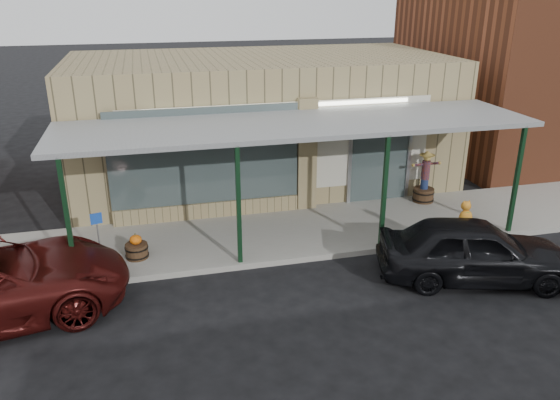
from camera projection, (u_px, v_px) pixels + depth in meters
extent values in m
plane|color=black|center=(342.00, 305.00, 11.52)|extent=(120.00, 120.00, 0.00)
cube|color=gray|center=(296.00, 232.00, 14.75)|extent=(40.00, 3.20, 0.15)
cube|color=#8B7C55|center=(260.00, 121.00, 18.16)|extent=(12.00, 6.00, 4.20)
cube|color=#425050|center=(205.00, 158.00, 14.89)|extent=(5.20, 0.06, 2.80)
cube|color=#425050|center=(379.00, 157.00, 16.33)|extent=(1.80, 0.06, 2.80)
cube|color=#8B7C55|center=(306.00, 157.00, 15.67)|extent=(0.55, 0.30, 3.40)
cube|color=#8B7C55|center=(208.00, 210.00, 15.51)|extent=(5.20, 0.30, 0.50)
cube|color=#BAB6A5|center=(282.00, 148.00, 15.46)|extent=(9.00, 0.02, 2.60)
cube|color=white|center=(283.00, 106.00, 15.00)|extent=(7.50, 0.03, 0.10)
cube|color=slate|center=(298.00, 124.00, 13.66)|extent=(12.00, 3.00, 0.12)
cube|color=black|center=(68.00, 223.00, 11.66)|extent=(0.10, 0.10, 2.95)
cube|color=black|center=(239.00, 207.00, 12.49)|extent=(0.10, 0.10, 2.95)
cube|color=black|center=(384.00, 194.00, 13.31)|extent=(0.10, 0.10, 2.95)
cube|color=black|center=(516.00, 182.00, 14.14)|extent=(0.10, 0.10, 2.95)
cylinder|color=#43281B|center=(423.00, 195.00, 16.60)|extent=(0.66, 0.66, 0.41)
cylinder|color=navy|center=(424.00, 184.00, 16.47)|extent=(0.24, 0.24, 0.31)
cylinder|color=maroon|center=(426.00, 170.00, 16.31)|extent=(0.26, 0.26, 0.56)
sphere|color=gold|center=(427.00, 157.00, 16.17)|extent=(0.23, 0.23, 0.23)
cone|color=gold|center=(428.00, 153.00, 16.12)|extent=(0.37, 0.37, 0.14)
cylinder|color=#43281B|center=(137.00, 251.00, 13.14)|extent=(0.62, 0.62, 0.36)
ellipsoid|color=orange|center=(136.00, 240.00, 13.03)|extent=(0.29, 0.29, 0.23)
cylinder|color=#4C471E|center=(135.00, 235.00, 12.99)|extent=(0.04, 0.04, 0.05)
cylinder|color=gray|center=(100.00, 244.00, 12.76)|extent=(0.04, 0.04, 1.01)
cube|color=#1745B1|center=(96.00, 219.00, 12.53)|extent=(0.26, 0.08, 0.26)
imported|color=black|center=(474.00, 250.00, 12.29)|extent=(4.58, 2.84, 1.46)
ellipsoid|color=orange|center=(465.00, 218.00, 12.99)|extent=(0.32, 0.27, 0.41)
sphere|color=orange|center=(466.00, 206.00, 12.92)|extent=(0.24, 0.24, 0.24)
cylinder|color=#176B20|center=(466.00, 211.00, 12.93)|extent=(0.16, 0.16, 0.02)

